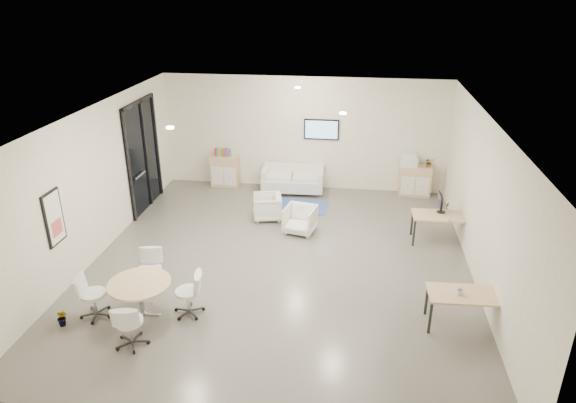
# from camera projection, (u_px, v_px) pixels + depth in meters

# --- Properties ---
(room_shell) EXTENTS (9.60, 10.60, 4.80)m
(room_shell) POSITION_uv_depth(u_px,v_px,m) (279.00, 194.00, 10.41)
(room_shell) COLOR #5F5C57
(room_shell) RESTS_ON ground
(glass_door) EXTENTS (0.09, 1.90, 2.85)m
(glass_door) POSITION_uv_depth(u_px,v_px,m) (143.00, 153.00, 13.23)
(glass_door) COLOR black
(glass_door) RESTS_ON room_shell
(artwork) EXTENTS (0.05, 0.54, 1.04)m
(artwork) POSITION_uv_depth(u_px,v_px,m) (54.00, 218.00, 9.48)
(artwork) COLOR black
(artwork) RESTS_ON room_shell
(wall_tv) EXTENTS (0.98, 0.06, 0.58)m
(wall_tv) POSITION_uv_depth(u_px,v_px,m) (321.00, 129.00, 14.34)
(wall_tv) COLOR black
(wall_tv) RESTS_ON room_shell
(ceiling_spots) EXTENTS (3.14, 4.14, 0.03)m
(ceiling_spots) POSITION_uv_depth(u_px,v_px,m) (275.00, 107.00, 10.56)
(ceiling_spots) COLOR #FFEAC6
(ceiling_spots) RESTS_ON room_shell
(sideboard_left) EXTENTS (0.81, 0.42, 0.91)m
(sideboard_left) POSITION_uv_depth(u_px,v_px,m) (225.00, 171.00, 15.03)
(sideboard_left) COLOR tan
(sideboard_left) RESTS_ON room_shell
(sideboard_right) EXTENTS (0.87, 0.42, 0.87)m
(sideboard_right) POSITION_uv_depth(u_px,v_px,m) (415.00, 181.00, 14.34)
(sideboard_right) COLOR tan
(sideboard_right) RESTS_ON room_shell
(books) EXTENTS (0.47, 0.14, 0.22)m
(books) POSITION_uv_depth(u_px,v_px,m) (223.00, 152.00, 14.81)
(books) COLOR red
(books) RESTS_ON sideboard_left
(printer) EXTENTS (0.49, 0.42, 0.34)m
(printer) POSITION_uv_depth(u_px,v_px,m) (409.00, 160.00, 14.14)
(printer) COLOR white
(printer) RESTS_ON sideboard_right
(loveseat) EXTENTS (1.76, 0.93, 0.64)m
(loveseat) POSITION_uv_depth(u_px,v_px,m) (293.00, 180.00, 14.63)
(loveseat) COLOR white
(loveseat) RESTS_ON room_shell
(blue_rug) EXTENTS (1.54, 1.05, 0.01)m
(blue_rug) POSITION_uv_depth(u_px,v_px,m) (299.00, 206.00, 13.78)
(blue_rug) COLOR #2D4589
(blue_rug) RESTS_ON room_shell
(armchair_left) EXTENTS (0.78, 0.81, 0.71)m
(armchair_left) POSITION_uv_depth(u_px,v_px,m) (267.00, 206.00, 12.94)
(armchair_left) COLOR white
(armchair_left) RESTS_ON room_shell
(armchair_right) EXTENTS (0.82, 0.78, 0.72)m
(armchair_right) POSITION_uv_depth(u_px,v_px,m) (300.00, 218.00, 12.24)
(armchair_right) COLOR white
(armchair_right) RESTS_ON room_shell
(desk_rear) EXTENTS (1.32, 0.68, 0.68)m
(desk_rear) POSITION_uv_depth(u_px,v_px,m) (441.00, 218.00, 11.68)
(desk_rear) COLOR tan
(desk_rear) RESTS_ON room_shell
(desk_front) EXTENTS (1.31, 0.70, 0.67)m
(desk_front) POSITION_uv_depth(u_px,v_px,m) (466.00, 297.00, 8.78)
(desk_front) COLOR tan
(desk_front) RESTS_ON room_shell
(monitor) EXTENTS (0.20, 0.50, 0.44)m
(monitor) POSITION_uv_depth(u_px,v_px,m) (440.00, 203.00, 11.70)
(monitor) COLOR black
(monitor) RESTS_ON desk_rear
(round_table) EXTENTS (1.11, 1.11, 0.67)m
(round_table) POSITION_uv_depth(u_px,v_px,m) (140.00, 287.00, 9.09)
(round_table) COLOR tan
(round_table) RESTS_ON room_shell
(meeting_chairs) EXTENTS (2.31, 2.31, 0.82)m
(meeting_chairs) POSITION_uv_depth(u_px,v_px,m) (141.00, 295.00, 9.16)
(meeting_chairs) COLOR white
(meeting_chairs) RESTS_ON room_shell
(plant_cabinet) EXTENTS (0.31, 0.33, 0.21)m
(plant_cabinet) POSITION_uv_depth(u_px,v_px,m) (429.00, 163.00, 14.07)
(plant_cabinet) COLOR #3F7F3F
(plant_cabinet) RESTS_ON sideboard_right
(plant_floor) EXTENTS (0.24, 0.36, 0.15)m
(plant_floor) POSITION_uv_depth(u_px,v_px,m) (63.00, 322.00, 8.99)
(plant_floor) COLOR #3F7F3F
(plant_floor) RESTS_ON room_shell
(cup) EXTENTS (0.12, 0.09, 0.12)m
(cup) POSITION_uv_depth(u_px,v_px,m) (460.00, 291.00, 8.71)
(cup) COLOR white
(cup) RESTS_ON desk_front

